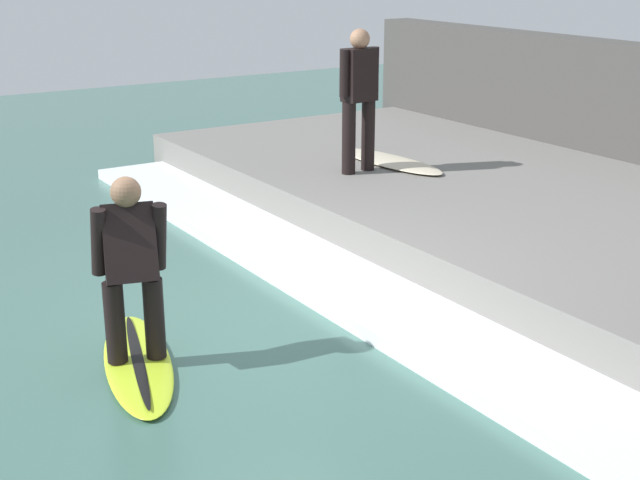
{
  "coord_description": "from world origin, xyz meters",
  "views": [
    {
      "loc": [
        -3.27,
        -6.07,
        3.08
      ],
      "look_at": [
        0.62,
        0.0,
        0.7
      ],
      "focal_mm": 50.0,
      "sensor_mm": 36.0,
      "label": 1
    }
  ],
  "objects_px": {
    "surfer_waiting_near": "(359,93)",
    "surfer_riding": "(131,261)",
    "surfboard_riding": "(138,362)",
    "surfboard_waiting_near": "(390,161)"
  },
  "relations": [
    {
      "from": "surfer_riding",
      "to": "surfer_waiting_near",
      "type": "distance_m",
      "value": 4.77
    },
    {
      "from": "surfer_waiting_near",
      "to": "surfer_riding",
      "type": "bearing_deg",
      "value": -145.91
    },
    {
      "from": "surfer_waiting_near",
      "to": "surfboard_riding",
      "type": "bearing_deg",
      "value": -145.91
    },
    {
      "from": "surfer_riding",
      "to": "surfboard_waiting_near",
      "type": "relative_size",
      "value": 0.78
    },
    {
      "from": "surfboard_waiting_near",
      "to": "surfboard_riding",
      "type": "bearing_deg",
      "value": -148.2
    },
    {
      "from": "surfboard_riding",
      "to": "surfboard_waiting_near",
      "type": "distance_m",
      "value": 5.34
    },
    {
      "from": "surfboard_riding",
      "to": "surfboard_waiting_near",
      "type": "relative_size",
      "value": 1.03
    },
    {
      "from": "surfboard_riding",
      "to": "surfboard_waiting_near",
      "type": "bearing_deg",
      "value": 31.8
    },
    {
      "from": "surfboard_riding",
      "to": "surfer_riding",
      "type": "height_order",
      "value": "surfer_riding"
    },
    {
      "from": "surfboard_riding",
      "to": "surfer_waiting_near",
      "type": "bearing_deg",
      "value": 34.09
    }
  ]
}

